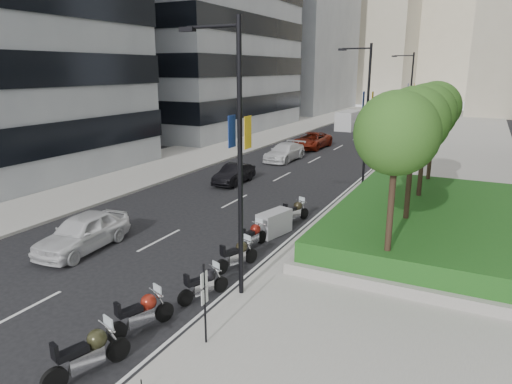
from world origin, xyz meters
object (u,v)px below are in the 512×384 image
Objects in this scene: car_c at (285,152)px; motorcycle_0 at (89,353)px; lamp_post_1 at (365,108)px; car_d at (312,140)px; lamp_post_2 at (409,94)px; motorcycle_3 at (237,255)px; motorcycle_2 at (204,284)px; delivery_van at (349,121)px; motorcycle_5 at (274,223)px; motorcycle_4 at (253,236)px; motorcycle_6 at (295,211)px; car_a at (83,232)px; car_b at (234,174)px; lamp_post_0 at (236,149)px; parking_sign at (205,300)px; motorcycle_1 at (142,313)px.

motorcycle_0 is at bearing -73.72° from car_c.
lamp_post_1 reaches higher than car_d.
motorcycle_3 is at bearing -91.84° from lamp_post_2.
delivery_van is at bearing 31.27° from motorcycle_2.
motorcycle_5 is (-1.30, -11.05, -4.50)m from lamp_post_1.
motorcycle_0 is at bearing -93.37° from lamp_post_1.
motorcycle_4 is (-0.55, 4.66, 0.02)m from motorcycle_2.
motorcycle_6 is 0.43× the size of car_a.
car_a is 0.92× the size of car_c.
motorcycle_0 is 35.35m from car_d.
lamp_post_2 is at bearing 68.73° from car_b.
lamp_post_0 is 4.66m from motorcycle_2.
delivery_van is (-7.40, 42.91, 0.51)m from motorcycle_3.
lamp_post_0 is 4.59× the size of motorcycle_6.
motorcycle_2 is 24.24m from car_c.
motorcycle_6 is 15.95m from car_c.
car_a is 1.17× the size of car_b.
lamp_post_2 is 3.60× the size of parking_sign.
motorcycle_1 is (-0.14, 2.19, -0.04)m from motorcycle_0.
delivery_van reaches higher than motorcycle_6.
motorcycle_3 reaches higher than motorcycle_4.
lamp_post_0 and lamp_post_1 have the same top height.
lamp_post_2 reaches higher than motorcycle_4.
motorcycle_6 is (0.33, 11.23, -0.04)m from motorcycle_1.
car_b is at bearing -110.03° from lamp_post_2.
motorcycle_3 is 43.54m from delivery_van.
car_d reaches higher than motorcycle_0.
car_d is (-6.54, 34.74, 0.14)m from motorcycle_0.
car_b reaches higher than motorcycle_6.
motorcycle_5 is 8.40m from car_a.
parking_sign is at bearing -140.68° from motorcycle_3.
motorcycle_2 is 0.95× the size of motorcycle_3.
parking_sign is 1.09× the size of motorcycle_0.
car_a reaches higher than motorcycle_4.
lamp_post_1 is 18.25m from motorcycle_2.
car_a reaches higher than motorcycle_5.
motorcycle_0 is at bearing -161.79° from motorcycle_3.
car_d is (-7.86, -5.57, -4.30)m from lamp_post_2.
lamp_post_1 is at bearing 13.55° from motorcycle_0.
lamp_post_1 is 9.51m from car_b.
motorcycle_2 is at bearing -91.43° from lamp_post_2.
parking_sign reaches higher than car_b.
motorcycle_0 is at bearing -172.26° from motorcycle_4.
lamp_post_2 is 33.37m from motorcycle_3.
car_c is 0.90× the size of delivery_van.
lamp_post_2 is 3.94× the size of motorcycle_0.
motorcycle_4 is at bearing 22.97° from car_a.
motorcycle_3 reaches higher than motorcycle_6.
motorcycle_5 is 0.51× the size of car_b.
lamp_post_2 is 31.36m from motorcycle_4.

